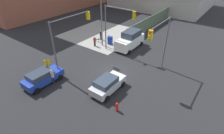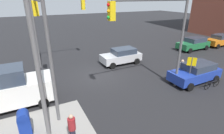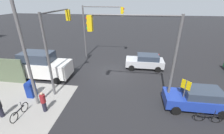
{
  "view_description": "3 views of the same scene",
  "coord_description": "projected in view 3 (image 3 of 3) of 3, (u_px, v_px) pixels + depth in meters",
  "views": [
    {
      "loc": [
        -14.43,
        -10.6,
        11.84
      ],
      "look_at": [
        -1.29,
        -0.91,
        1.61
      ],
      "focal_mm": 28.0,
      "sensor_mm": 36.0,
      "label": 1
    },
    {
      "loc": [
        5.49,
        13.18,
        6.55
      ],
      "look_at": [
        -0.93,
        0.56,
        0.85
      ],
      "focal_mm": 28.0,
      "sensor_mm": 36.0,
      "label": 2
    },
    {
      "loc": [
        -1.67,
        14.13,
        7.35
      ],
      "look_at": [
        0.17,
        0.92,
        1.15
      ],
      "focal_mm": 24.0,
      "sensor_mm": 36.0,
      "label": 3
    }
  ],
  "objects": [
    {
      "name": "pedestrian_crossing",
      "position": [
        43.0,
        102.0,
        10.35
      ],
      "size": [
        0.36,
        0.36,
        1.58
      ],
      "rotation": [
        0.0,
        0.0,
        4.51
      ],
      "color": "maroon",
      "rests_on": "ground"
    },
    {
      "name": "traffic_signal_ne_corner",
      "position": [
        57.0,
        35.0,
        12.23
      ],
      "size": [
        0.36,
        4.88,
        6.5
      ],
      "color": "#59595B",
      "rests_on": "ground"
    },
    {
      "name": "traffic_signal_se_corner",
      "position": [
        99.0,
        22.0,
        18.42
      ],
      "size": [
        5.13,
        0.36,
        6.5
      ],
      "color": "#59595B",
      "rests_on": "ground"
    },
    {
      "name": "warning_sign_two_way",
      "position": [
        185.0,
        90.0,
        10.18
      ],
      "size": [
        0.48,
        0.48,
        2.4
      ],
      "color": "#4C4C4C",
      "rests_on": "ground"
    },
    {
      "name": "traffic_signal_nw_corner",
      "position": [
        141.0,
        43.0,
        9.72
      ],
      "size": [
        5.96,
        0.36,
        6.5
      ],
      "color": "#59595B",
      "rests_on": "ground"
    },
    {
      "name": "ground_plane",
      "position": [
        115.0,
        73.0,
        16.0
      ],
      "size": [
        120.0,
        120.0,
        0.0
      ],
      "primitive_type": "plane",
      "color": "black"
    },
    {
      "name": "hatchback_blue",
      "position": [
        197.0,
        98.0,
        10.64
      ],
      "size": [
        4.35,
        2.02,
        1.62
      ],
      "color": "#1E389E",
      "rests_on": "ground"
    },
    {
      "name": "bicycle_leaning_on_fence",
      "position": [
        20.0,
        112.0,
        10.09
      ],
      "size": [
        0.05,
        1.75,
        0.97
      ],
      "color": "black",
      "rests_on": "ground"
    },
    {
      "name": "bicycle_at_crosswalk",
      "position": [
        208.0,
        118.0,
        9.61
      ],
      "size": [
        1.75,
        0.05,
        0.97
      ],
      "color": "black",
      "rests_on": "ground"
    },
    {
      "name": "fire_hydrant",
      "position": [
        158.0,
        57.0,
        18.94
      ],
      "size": [
        0.26,
        0.26,
        0.94
      ],
      "color": "red",
      "rests_on": "ground"
    },
    {
      "name": "sedan_silver",
      "position": [
        145.0,
        61.0,
        16.84
      ],
      "size": [
        4.15,
        2.02,
        1.62
      ],
      "color": "#B7BABF",
      "rests_on": "ground"
    },
    {
      "name": "street_lamp_corner",
      "position": [
        28.0,
        42.0,
        9.75
      ],
      "size": [
        1.23,
        2.52,
        8.0
      ],
      "color": "slate",
      "rests_on": "ground"
    },
    {
      "name": "van_white_delivery",
      "position": [
        42.0,
        65.0,
        14.73
      ],
      "size": [
        5.4,
        2.32,
        2.62
      ],
      "color": "white",
      "rests_on": "ground"
    },
    {
      "name": "mailbox_blue",
      "position": [
        30.0,
        88.0,
        11.97
      ],
      "size": [
        0.56,
        0.64,
        1.43
      ],
      "color": "navy",
      "rests_on": "ground"
    },
    {
      "name": "pedestrian_walking_north",
      "position": [
        184.0,
        90.0,
        11.47
      ],
      "size": [
        0.36,
        0.36,
        1.77
      ],
      "rotation": [
        0.0,
        0.0,
        2.39
      ],
      "color": "#B2B2B7",
      "rests_on": "ground"
    }
  ]
}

